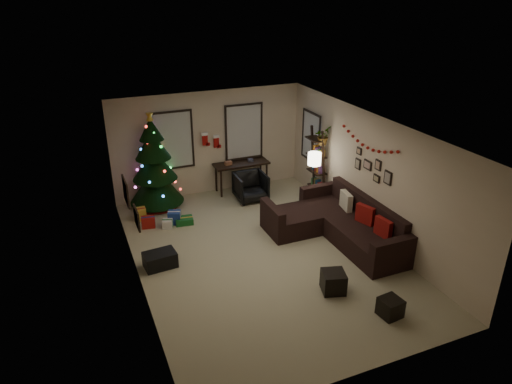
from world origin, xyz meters
TOP-DOWN VIEW (x-y plane):
  - floor at (0.00, 0.00)m, footprint 7.00×7.00m
  - ceiling at (0.00, 0.00)m, footprint 7.00×7.00m
  - wall_back at (0.00, 3.50)m, footprint 5.00×0.00m
  - wall_front at (0.00, -3.50)m, footprint 5.00×0.00m
  - wall_left at (-2.50, 0.00)m, footprint 0.00×7.00m
  - wall_right at (2.50, 0.00)m, footprint 0.00×7.00m
  - window_back_left at (-0.95, 3.47)m, footprint 1.05×0.06m
  - window_back_right at (0.95, 3.47)m, footprint 1.05×0.06m
  - window_right_wall at (2.47, 2.55)m, footprint 0.06×0.90m
  - christmas_tree at (-1.51, 3.16)m, footprint 1.32×1.32m
  - presents at (-1.61, 2.13)m, footprint 1.23×0.89m
  - sofa at (1.81, 0.05)m, footprint 2.09×3.02m
  - pillow_red_a at (2.21, -0.97)m, footprint 0.16×0.42m
  - pillow_red_b at (2.21, -0.35)m, footprint 0.24×0.45m
  - pillow_cream at (2.21, 0.39)m, footprint 0.19×0.45m
  - ottoman_near at (0.68, -1.64)m, footprint 0.51×0.51m
  - ottoman_far at (1.20, -2.60)m, footprint 0.38×0.38m
  - desk at (0.78, 3.22)m, footprint 1.46×0.52m
  - desk_chair at (0.78, 2.57)m, footprint 0.73×0.68m
  - bookshelf at (2.30, 1.88)m, footprint 0.30×0.57m
  - potted_plant at (2.30, 1.71)m, footprint 0.67×0.67m
  - floor_lamp at (1.95, 1.44)m, footprint 0.31×0.31m
  - art_map at (-2.48, 0.93)m, footprint 0.04×0.60m
  - art_abstract at (-2.48, -0.33)m, footprint 0.04×0.45m
  - gallery at (2.48, -0.07)m, footprint 0.03×1.25m
  - garland at (2.45, 0.12)m, footprint 0.08×1.90m
  - stocking_left at (-0.14, 3.35)m, footprint 0.20×0.05m
  - stocking_right at (0.19, 3.45)m, footprint 0.20×0.05m
  - storage_bin at (-2.05, 0.37)m, footprint 0.65×0.46m

SIDE VIEW (x-z plane):
  - floor at x=0.00m, z-range 0.00..0.00m
  - presents at x=-1.61m, z-range -0.03..0.27m
  - storage_bin at x=-2.05m, z-range 0.00..0.31m
  - ottoman_far at x=1.20m, z-range 0.00..0.33m
  - ottoman_near at x=0.68m, z-range 0.00..0.39m
  - sofa at x=1.81m, z-range -0.16..0.76m
  - desk_chair at x=0.78m, z-range 0.00..0.73m
  - pillow_cream at x=2.21m, z-range 0.41..0.85m
  - pillow_red_a at x=2.21m, z-range 0.44..0.84m
  - pillow_red_b at x=2.21m, z-range 0.42..0.86m
  - desk at x=0.78m, z-range 0.30..1.09m
  - bookshelf at x=2.30m, z-range -0.03..1.91m
  - christmas_tree at x=-1.51m, z-range -0.21..2.25m
  - floor_lamp at x=1.95m, z-range 0.50..1.98m
  - wall_left at x=-2.50m, z-range -2.15..4.85m
  - wall_right at x=2.50m, z-range -2.15..4.85m
  - wall_back at x=0.00m, z-range -1.15..3.85m
  - wall_front at x=0.00m, z-range -1.15..3.85m
  - stocking_right at x=0.19m, z-range 1.21..1.57m
  - art_map at x=-2.48m, z-range 1.22..1.72m
  - window_right_wall at x=2.47m, z-range 0.85..2.15m
  - art_abstract at x=-2.48m, z-range 1.33..1.68m
  - stocking_left at x=-0.14m, z-range 1.34..1.70m
  - window_back_left at x=-0.95m, z-range 0.80..2.30m
  - window_back_right at x=0.95m, z-range 0.80..2.30m
  - gallery at x=2.48m, z-range 1.30..1.84m
  - potted_plant at x=2.30m, z-range 1.56..2.13m
  - garland at x=2.45m, z-range 1.93..2.23m
  - ceiling at x=0.00m, z-range 2.70..2.70m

